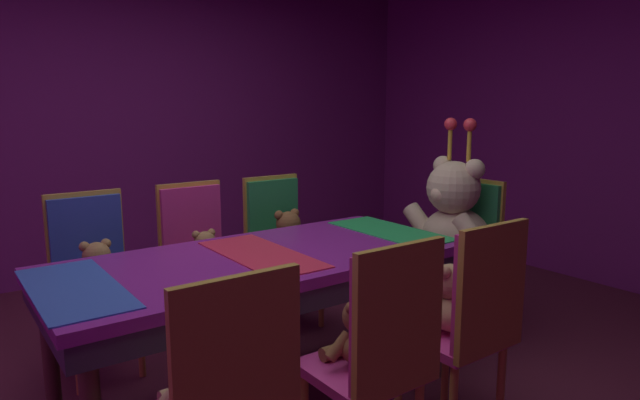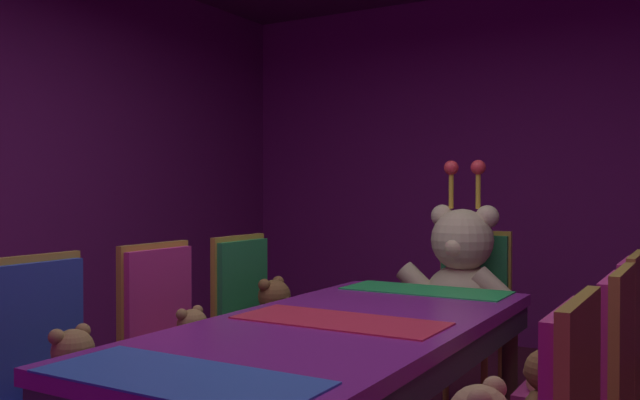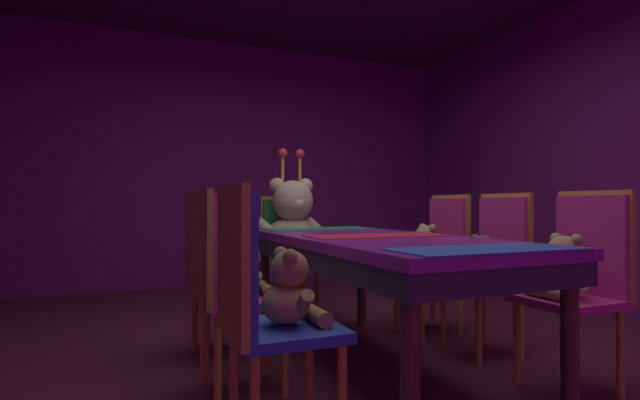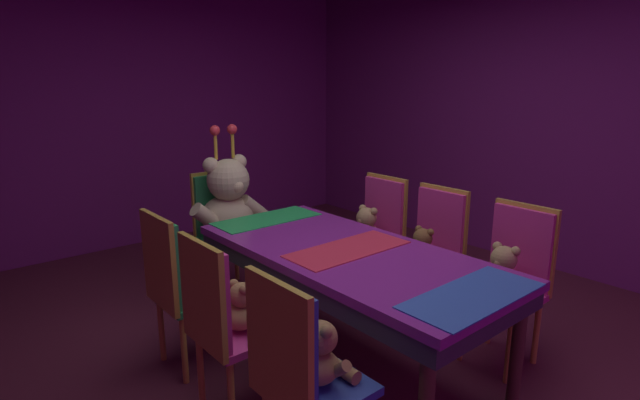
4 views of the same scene
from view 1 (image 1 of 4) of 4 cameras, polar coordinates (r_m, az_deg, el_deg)
The scene contains 18 objects.
ground_plane at distance 2.98m, azimuth -5.84°, elevation -19.50°, with size 7.90×7.90×0.00m, color #591E33.
wall_back at distance 5.02m, azimuth 27.61°, elevation 8.08°, with size 5.20×0.12×2.80m, color #721E72.
wall_left at distance 5.03m, azimuth -21.39°, elevation 8.52°, with size 0.12×6.40×2.80m, color #721E72.
banquet_table at distance 2.72m, azimuth -6.08°, elevation -7.45°, with size 0.90×2.02×0.75m.
chair_left_0 at distance 3.30m, azimuth -22.62°, elevation -6.05°, with size 0.42×0.41×0.98m.
teddy_left_0 at distance 3.17m, azimuth -21.99°, elevation -6.90°, with size 0.24×0.31×0.29m.
chair_left_1 at distance 3.49m, azimuth -12.72°, elevation -4.69°, with size 0.42×0.41×0.98m.
teddy_left_1 at distance 3.37m, azimuth -11.74°, elevation -5.61°, with size 0.22×0.28×0.26m.
chair_left_2 at distance 3.72m, azimuth -4.45°, elevation -3.56°, with size 0.42×0.41×0.98m.
teddy_left_2 at distance 3.60m, azimuth -3.23°, elevation -3.99°, with size 0.27×0.34×0.33m.
chair_right_0 at distance 1.79m, azimuth -9.53°, elevation -19.04°, with size 0.42×0.41×0.98m.
teddy_right_0 at distance 1.91m, azimuth -11.58°, elevation -17.31°, with size 0.26×0.33×0.31m.
chair_right_1 at distance 2.09m, azimuth 6.60°, elevation -14.51°, with size 0.42×0.41×0.98m.
teddy_right_1 at distance 2.20m, azimuth 4.00°, elevation -13.85°, with size 0.22×0.29×0.27m.
chair_right_2 at distance 2.47m, azimuth 15.76°, elevation -10.98°, with size 0.42×0.41×0.98m.
teddy_right_2 at distance 2.55m, azimuth 13.16°, elevation -10.20°, with size 0.26×0.34×0.32m.
throne_chair at distance 3.72m, azimuth 15.05°, elevation -3.88°, with size 0.41×0.42×0.98m.
king_teddy_bear at distance 3.56m, azimuth 13.42°, elevation -1.87°, with size 0.71×0.55×0.92m.
Camera 1 is at (2.26, -1.29, 1.46)m, focal length 30.92 mm.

